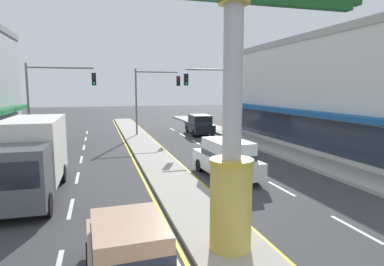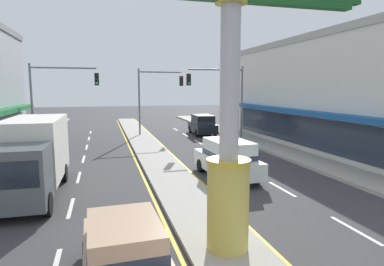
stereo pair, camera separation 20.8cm
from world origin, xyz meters
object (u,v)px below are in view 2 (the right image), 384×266
object	(u,v)px
traffic_light_right_side	(222,90)
sedan_near_left_lane	(125,256)
district_sign	(230,82)
traffic_light_median_far	(155,91)
traffic_light_left_side	(57,91)
box_truck_near_right_lane	(32,154)
suv_mid_left_lane	(202,124)
suv_far_right_lane	(227,158)
storefront_right	(355,94)

from	to	relation	value
traffic_light_right_side	sedan_near_left_lane	xyz separation A→B (m)	(-9.09, -18.57, -3.46)
district_sign	traffic_light_median_far	xyz separation A→B (m)	(1.65, 22.78, -0.38)
traffic_light_left_side	district_sign	bearing A→B (deg)	-70.94
box_truck_near_right_lane	traffic_light_right_side	bearing A→B (deg)	40.93
traffic_light_median_far	suv_mid_left_lane	bearing A→B (deg)	-8.31
traffic_light_median_far	district_sign	bearing A→B (deg)	-94.13
sedan_near_left_lane	traffic_light_left_side	bearing A→B (deg)	100.53
traffic_light_median_far	box_truck_near_right_lane	world-z (taller)	traffic_light_median_far
traffic_light_right_side	traffic_light_median_far	world-z (taller)	same
suv_far_right_lane	sedan_near_left_lane	xyz separation A→B (m)	(-5.51, -8.04, -0.20)
district_sign	suv_far_right_lane	xyz separation A→B (m)	(2.76, 7.10, -3.59)
traffic_light_left_side	suv_mid_left_lane	world-z (taller)	traffic_light_left_side
storefront_right	box_truck_near_right_lane	size ratio (longest dim) A/B	3.56
suv_far_right_lane	traffic_light_left_side	bearing A→B (deg)	128.98
box_truck_near_right_lane	suv_mid_left_lane	size ratio (longest dim) A/B	1.47
storefront_right	sedan_near_left_lane	distance (m)	21.53
traffic_light_left_side	suv_mid_left_lane	bearing A→B (deg)	17.07
traffic_light_right_side	suv_far_right_lane	distance (m)	11.59
traffic_light_right_side	suv_far_right_lane	world-z (taller)	traffic_light_right_side
sedan_near_left_lane	suv_far_right_lane	bearing A→B (deg)	55.59
district_sign	traffic_light_left_side	size ratio (longest dim) A/B	1.31
traffic_light_median_far	sedan_near_left_lane	size ratio (longest dim) A/B	1.42
traffic_light_right_side	sedan_near_left_lane	size ratio (longest dim) A/B	1.42
suv_far_right_lane	suv_mid_left_lane	world-z (taller)	same
traffic_light_median_far	suv_mid_left_lane	xyz separation A→B (m)	(4.40, -0.64, -3.21)
traffic_light_median_far	sedan_near_left_lane	xyz separation A→B (m)	(-4.40, -23.72, -3.41)
storefront_right	suv_mid_left_lane	bearing A→B (deg)	128.61
traffic_light_left_side	suv_mid_left_lane	xyz separation A→B (m)	(12.38, 3.80, -3.26)
sedan_near_left_lane	box_truck_near_right_lane	bearing A→B (deg)	112.72
traffic_light_right_side	sedan_near_left_lane	bearing A→B (deg)	-116.08
traffic_light_left_side	box_truck_near_right_lane	distance (m)	11.72
storefront_right	suv_far_right_lane	xyz separation A→B (m)	(-11.49, -4.77, -3.04)
suv_far_right_lane	sedan_near_left_lane	bearing A→B (deg)	-124.41
traffic_light_left_side	sedan_near_left_lane	bearing A→B (deg)	-79.47
traffic_light_right_side	traffic_light_median_far	bearing A→B (deg)	132.32
suv_far_right_lane	suv_mid_left_lane	size ratio (longest dim) A/B	1.00
suv_mid_left_lane	traffic_light_left_side	bearing A→B (deg)	-162.93
storefront_right	sedan_near_left_lane	world-z (taller)	storefront_right
district_sign	traffic_light_left_side	world-z (taller)	district_sign
box_truck_near_right_lane	traffic_light_left_side	bearing A→B (deg)	91.50
traffic_light_right_side	suv_far_right_lane	bearing A→B (deg)	-108.78
district_sign	box_truck_near_right_lane	xyz separation A→B (m)	(-6.04, 6.90, -2.88)
box_truck_near_right_lane	suv_mid_left_lane	distance (m)	19.46
suv_mid_left_lane	sedan_near_left_lane	bearing A→B (deg)	-110.87
traffic_light_right_side	suv_far_right_lane	size ratio (longest dim) A/B	1.32
district_sign	suv_mid_left_lane	bearing A→B (deg)	74.72
storefront_right	traffic_light_median_far	size ratio (longest dim) A/B	3.97
district_sign	sedan_near_left_lane	size ratio (longest dim) A/B	1.86
district_sign	sedan_near_left_lane	bearing A→B (deg)	-161.17
box_truck_near_right_lane	suv_mid_left_lane	bearing A→B (deg)	51.58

